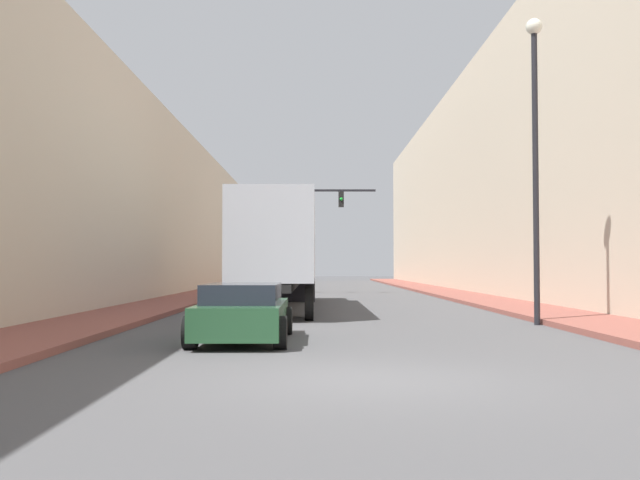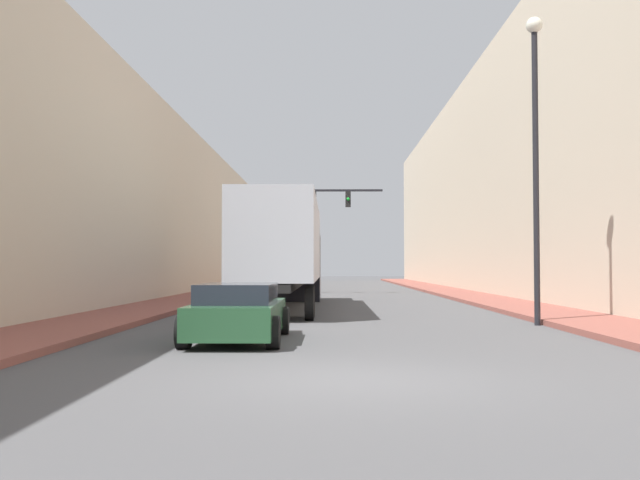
% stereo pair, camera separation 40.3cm
% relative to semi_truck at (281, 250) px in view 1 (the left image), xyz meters
% --- Properties ---
extents(ground_plane, '(200.00, 200.00, 0.00)m').
position_rel_semi_truck_xyz_m(ground_plane, '(2.04, -16.92, -2.20)').
color(ground_plane, '#4C4C4F').
extents(sidewalk_right, '(2.65, 80.00, 0.15)m').
position_rel_semi_truck_xyz_m(sidewalk_right, '(8.73, 13.08, -2.13)').
color(sidewalk_right, brown).
rests_on(sidewalk_right, ground).
extents(sidewalk_left, '(2.65, 80.00, 0.15)m').
position_rel_semi_truck_xyz_m(sidewalk_left, '(-4.65, 13.08, -2.13)').
color(sidewalk_left, brown).
rests_on(sidewalk_left, ground).
extents(building_right, '(6.00, 80.00, 13.18)m').
position_rel_semi_truck_xyz_m(building_right, '(13.05, 13.08, 4.39)').
color(building_right, beige).
rests_on(building_right, ground).
extents(building_left, '(6.00, 80.00, 9.29)m').
position_rel_semi_truck_xyz_m(building_left, '(-8.98, 13.08, 2.44)').
color(building_left, beige).
rests_on(building_left, ground).
extents(semi_truck, '(2.53, 14.63, 3.85)m').
position_rel_semi_truck_xyz_m(semi_truck, '(0.00, 0.00, 0.00)').
color(semi_truck, '#B2B7C1').
rests_on(semi_truck, ground).
extents(sedan_car, '(1.96, 4.25, 1.22)m').
position_rel_semi_truck_xyz_m(sedan_car, '(-0.22, -11.81, -1.60)').
color(sedan_car, '#234C2D').
rests_on(sedan_car, ground).
extents(traffic_signal_gantry, '(8.02, 0.35, 6.23)m').
position_rel_semi_truck_xyz_m(traffic_signal_gantry, '(-0.93, 13.90, 2.32)').
color(traffic_signal_gantry, black).
rests_on(traffic_signal_gantry, ground).
extents(street_lamp, '(0.44, 0.44, 8.34)m').
position_rel_semi_truck_xyz_m(street_lamp, '(7.26, -7.73, 3.00)').
color(street_lamp, black).
rests_on(street_lamp, ground).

